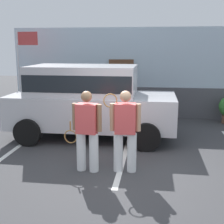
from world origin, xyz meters
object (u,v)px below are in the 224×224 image
at_px(tennis_player_man, 87,130).
at_px(flag_pole, 23,58).
at_px(parked_suv, 89,98).
at_px(tennis_player_woman, 125,130).

height_order(tennis_player_man, flag_pole, flag_pole).
bearing_deg(tennis_player_man, parked_suv, -72.12).
relative_size(parked_suv, tennis_player_woman, 2.70).
distance_m(tennis_player_man, flag_pole, 5.66).
xyz_separation_m(parked_suv, tennis_player_man, (0.47, -2.39, -0.27)).
height_order(tennis_player_woman, flag_pole, flag_pole).
bearing_deg(parked_suv, tennis_player_woman, -61.62).
bearing_deg(tennis_player_woman, tennis_player_man, 2.91).
relative_size(tennis_player_woman, flag_pole, 0.55).
height_order(parked_suv, tennis_player_woman, parked_suv).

